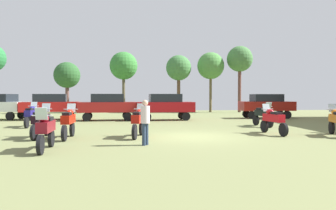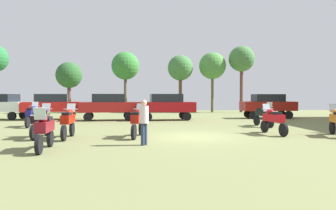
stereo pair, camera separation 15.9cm
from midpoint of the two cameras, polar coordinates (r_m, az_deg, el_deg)
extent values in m
cube|color=olive|center=(13.99, 4.87, -5.88)|extent=(44.00, 52.00, 0.02)
cylinder|color=black|center=(15.29, -21.15, -4.06)|extent=(0.14, 0.67, 0.66)
cylinder|color=black|center=(13.81, -23.29, -4.68)|extent=(0.14, 0.67, 0.66)
cube|color=black|center=(14.50, -22.18, -2.34)|extent=(0.39, 1.35, 0.36)
ellipsoid|color=black|center=(14.77, -21.79, -1.18)|extent=(0.33, 0.49, 0.24)
cube|color=black|center=(14.27, -22.52, -1.45)|extent=(0.31, 0.57, 0.12)
cube|color=silver|center=(15.08, -21.37, -0.44)|extent=(0.36, 0.16, 0.39)
cylinder|color=#B7B7BC|center=(14.99, -21.50, -0.68)|extent=(0.62, 0.05, 0.04)
cylinder|color=black|center=(20.79, -23.06, -2.64)|extent=(0.15, 0.65, 0.64)
cylinder|color=black|center=(19.31, -24.36, -2.97)|extent=(0.15, 0.65, 0.64)
cube|color=navy|center=(20.02, -23.70, -1.36)|extent=(0.43, 1.34, 0.36)
ellipsoid|color=navy|center=(20.29, -23.47, -0.53)|extent=(0.35, 0.50, 0.24)
cube|color=black|center=(19.78, -23.91, -0.70)|extent=(0.33, 0.58, 0.12)
cube|color=silver|center=(20.60, -23.21, 0.00)|extent=(0.37, 0.17, 0.39)
cylinder|color=#B7B7BC|center=(20.51, -23.28, -0.17)|extent=(0.62, 0.07, 0.04)
cylinder|color=black|center=(16.27, 17.71, -3.79)|extent=(0.21, 0.62, 0.61)
cylinder|color=black|center=(14.88, 20.87, -4.32)|extent=(0.21, 0.62, 0.61)
cube|color=red|center=(15.53, 19.24, -2.27)|extent=(0.57, 1.43, 0.36)
ellipsoid|color=red|center=(15.78, 18.65, -1.18)|extent=(0.39, 0.52, 0.24)
cube|color=black|center=(15.31, 19.72, -1.43)|extent=(0.38, 0.60, 0.12)
cube|color=silver|center=(16.08, 18.02, -0.49)|extent=(0.38, 0.20, 0.39)
cylinder|color=#B7B7BC|center=(15.99, 18.21, -0.71)|extent=(0.62, 0.13, 0.04)
cylinder|color=black|center=(10.40, -22.39, -6.80)|extent=(0.17, 0.64, 0.63)
cylinder|color=black|center=(11.89, -20.60, -5.73)|extent=(0.17, 0.64, 0.63)
cube|color=maroon|center=(11.08, -21.46, -3.70)|extent=(0.47, 1.34, 0.36)
ellipsoid|color=maroon|center=(10.78, -21.83, -2.36)|extent=(0.36, 0.51, 0.24)
cube|color=black|center=(11.29, -21.21, -2.38)|extent=(0.35, 0.58, 0.12)
cube|color=silver|center=(10.45, -22.25, -1.49)|extent=(0.37, 0.18, 0.39)
cylinder|color=#B7B7BC|center=(10.55, -22.12, -1.79)|extent=(0.62, 0.09, 0.04)
cylinder|color=black|center=(18.76, 18.64, -3.05)|extent=(0.23, 0.65, 0.64)
cylinder|color=black|center=(20.07, 16.31, -2.73)|extent=(0.23, 0.65, 0.64)
cube|color=black|center=(19.38, 17.45, -1.42)|extent=(0.58, 1.35, 0.36)
ellipsoid|color=black|center=(19.11, 17.91, -0.62)|extent=(0.40, 0.53, 0.24)
cube|color=black|center=(19.56, 17.11, -0.68)|extent=(0.39, 0.60, 0.12)
cube|color=silver|center=(18.83, 18.43, -0.11)|extent=(0.38, 0.21, 0.39)
cylinder|color=#B7B7BC|center=(18.91, 18.27, -0.28)|extent=(0.62, 0.14, 0.04)
cylinder|color=black|center=(14.68, -17.05, -4.26)|extent=(0.14, 0.66, 0.66)
cylinder|color=black|center=(13.16, -18.42, -4.95)|extent=(0.14, 0.66, 0.66)
cube|color=red|center=(13.87, -17.72, -2.50)|extent=(0.40, 1.34, 0.36)
ellipsoid|color=red|center=(14.15, -17.47, -1.28)|extent=(0.34, 0.49, 0.24)
cube|color=black|center=(13.63, -17.93, -1.56)|extent=(0.32, 0.57, 0.12)
cube|color=silver|center=(14.47, -17.20, -0.50)|extent=(0.36, 0.16, 0.39)
cylinder|color=#B7B7BC|center=(14.37, -17.28, -0.76)|extent=(0.62, 0.06, 0.04)
cylinder|color=black|center=(14.47, -4.68, -4.29)|extent=(0.23, 0.66, 0.65)
cylinder|color=black|center=(12.97, -5.99, -4.98)|extent=(0.23, 0.66, 0.65)
cube|color=#B1170E|center=(13.67, -5.31, -2.51)|extent=(0.58, 1.35, 0.36)
ellipsoid|color=#B1170E|center=(13.94, -5.06, -1.27)|extent=(0.40, 0.53, 0.24)
cube|color=black|center=(13.44, -5.51, -1.55)|extent=(0.39, 0.60, 0.12)
cube|color=silver|center=(14.26, -4.80, -0.49)|extent=(0.38, 0.21, 0.39)
cylinder|color=#B7B7BC|center=(14.16, -4.88, -0.74)|extent=(0.62, 0.14, 0.04)
cylinder|color=black|center=(16.76, 28.36, -3.72)|extent=(0.28, 0.63, 0.62)
ellipsoid|color=orange|center=(16.26, 28.86, -1.16)|extent=(0.44, 0.55, 0.24)
cube|color=silver|center=(16.56, 28.55, -0.49)|extent=(0.39, 0.24, 0.39)
cylinder|color=#B7B7BC|center=(16.47, 28.64, -0.71)|extent=(0.61, 0.20, 0.04)
cylinder|color=black|center=(25.13, -24.01, -1.94)|extent=(0.67, 0.35, 0.64)
cylinder|color=black|center=(26.55, -23.55, -1.75)|extent=(0.67, 0.35, 0.64)
cylinder|color=black|center=(24.87, -17.33, -1.91)|extent=(0.67, 0.35, 0.64)
cylinder|color=black|center=(26.30, -17.23, -1.72)|extent=(0.67, 0.35, 0.64)
cube|color=#A01513|center=(25.64, -20.56, -0.29)|extent=(4.58, 2.65, 0.75)
cube|color=black|center=(25.63, -20.57, 1.23)|extent=(2.64, 2.04, 0.61)
cylinder|color=black|center=(23.01, -14.41, -2.17)|extent=(0.66, 0.29, 0.64)
cylinder|color=black|center=(24.44, -14.17, -1.95)|extent=(0.66, 0.29, 0.64)
cylinder|color=black|center=(22.98, -7.11, -2.13)|extent=(0.66, 0.29, 0.64)
cylinder|color=black|center=(24.42, -7.30, -1.92)|extent=(0.66, 0.29, 0.64)
cube|color=maroon|center=(23.63, -10.76, -0.36)|extent=(4.48, 2.29, 0.75)
cube|color=black|center=(23.62, -10.77, 1.29)|extent=(2.53, 1.85, 0.61)
cylinder|color=black|center=(25.69, 15.67, -1.79)|extent=(0.64, 0.23, 0.64)
cylinder|color=black|center=(27.06, 14.70, -1.61)|extent=(0.64, 0.23, 0.64)
cylinder|color=black|center=(26.76, 21.62, -1.71)|extent=(0.64, 0.23, 0.64)
cylinder|color=black|center=(28.08, 20.40, -1.55)|extent=(0.64, 0.23, 0.64)
cube|color=maroon|center=(26.83, 18.15, -0.18)|extent=(4.32, 1.86, 0.75)
cube|color=black|center=(26.82, 18.17, 1.27)|extent=(2.39, 1.62, 0.61)
cylinder|color=black|center=(22.57, -3.56, -2.19)|extent=(0.66, 0.27, 0.64)
cylinder|color=black|center=(24.00, -3.86, -1.97)|extent=(0.66, 0.27, 0.64)
cylinder|color=black|center=(23.01, 3.72, -2.12)|extent=(0.66, 0.27, 0.64)
cylinder|color=black|center=(24.41, 3.00, -1.91)|extent=(0.66, 0.27, 0.64)
cube|color=maroon|center=(23.42, -0.15, -0.35)|extent=(4.44, 2.16, 0.75)
cube|color=black|center=(23.41, -0.15, 1.31)|extent=(2.49, 1.78, 0.61)
cylinder|color=black|center=(26.26, -26.77, -1.83)|extent=(0.67, 0.34, 0.64)
cylinder|color=black|center=(27.46, -25.07, -1.67)|extent=(0.67, 0.34, 0.64)
cube|color=white|center=(27.67, -28.44, -0.25)|extent=(4.57, 2.61, 0.75)
cube|color=black|center=(27.65, -28.46, 1.16)|extent=(2.63, 2.02, 0.61)
cylinder|color=#24334B|center=(11.56, -3.82, -5.37)|extent=(0.14, 0.14, 0.82)
cylinder|color=#24334B|center=(11.42, -4.31, -5.46)|extent=(0.14, 0.14, 0.82)
cylinder|color=silver|center=(11.42, -4.07, -1.78)|extent=(0.47, 0.47, 0.65)
sphere|color=tan|center=(11.40, -4.07, 0.40)|extent=(0.22, 0.22, 0.22)
cylinder|color=brown|center=(35.06, 2.42, 2.24)|extent=(0.38, 0.38, 4.41)
sphere|color=#3E753B|center=(35.21, 2.43, 6.89)|extent=(2.87, 2.87, 2.87)
cylinder|color=brown|center=(35.08, -17.70, 1.42)|extent=(0.39, 0.39, 3.49)
sphere|color=#285627|center=(35.16, -17.74, 5.30)|extent=(2.80, 2.80, 2.80)
cylinder|color=brown|center=(35.33, -7.76, 2.36)|extent=(0.33, 0.33, 4.58)
sphere|color=#347A32|center=(35.50, -7.78, 7.21)|extent=(3.15, 3.15, 3.15)
cylinder|color=brown|center=(36.30, 13.56, 3.00)|extent=(0.37, 0.37, 5.45)
sphere|color=#42763C|center=(36.54, 13.59, 8.31)|extent=(2.93, 2.93, 2.93)
cylinder|color=brown|center=(35.89, 8.33, 2.40)|extent=(0.30, 0.30, 4.65)
sphere|color=#48863D|center=(36.06, 8.35, 7.21)|extent=(3.09, 3.09, 3.09)
camera|label=1|loc=(0.08, -89.71, 0.01)|focal=32.92mm
camera|label=2|loc=(0.08, 90.29, -0.01)|focal=32.92mm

